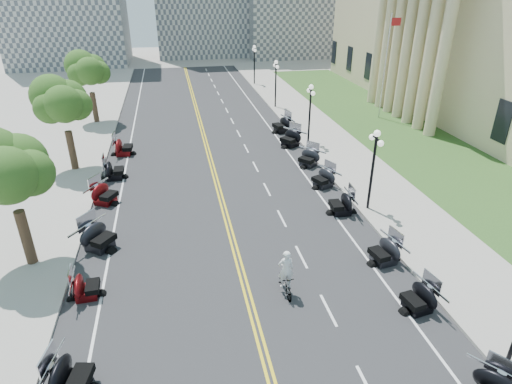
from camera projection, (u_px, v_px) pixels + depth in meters
ground at (239, 264)px, 21.15m from camera, size 160.00×160.00×0.00m
road at (216, 181)px, 29.94m from camera, size 16.00×90.00×0.01m
centerline_yellow_a at (215, 181)px, 29.92m from camera, size 0.12×90.00×0.00m
centerline_yellow_b at (218, 181)px, 29.96m from camera, size 0.12×90.00×0.00m
edge_line_north at (304, 174)px, 31.06m from camera, size 0.12×90.00×0.00m
edge_line_south at (122, 189)px, 28.82m from camera, size 0.12×90.00×0.00m
lane_dash_5 at (328, 310)px, 18.19m from camera, size 0.12×2.00×0.00m
lane_dash_6 at (301, 257)px, 21.71m from camera, size 0.12×2.00×0.00m
lane_dash_7 at (282, 218)px, 25.23m from camera, size 0.12×2.00×0.00m
lane_dash_8 at (267, 189)px, 28.74m from camera, size 0.12×2.00×0.00m
lane_dash_9 at (255, 167)px, 32.26m from camera, size 0.12×2.00×0.00m
lane_dash_10 at (246, 148)px, 35.78m from camera, size 0.12×2.00×0.00m
lane_dash_11 at (239, 133)px, 39.29m from camera, size 0.12×2.00×0.00m
lane_dash_12 at (232, 121)px, 42.81m from camera, size 0.12×2.00×0.00m
lane_dash_13 at (227, 110)px, 46.33m from camera, size 0.12×2.00×0.00m
lane_dash_14 at (222, 101)px, 49.84m from camera, size 0.12×2.00×0.00m
lane_dash_15 at (218, 93)px, 53.36m from camera, size 0.12×2.00×0.00m
lane_dash_16 at (215, 86)px, 56.88m from camera, size 0.12×2.00×0.00m
lane_dash_17 at (212, 80)px, 60.39m from camera, size 0.12×2.00×0.00m
lane_dash_18 at (209, 75)px, 63.91m from camera, size 0.12×2.00×0.00m
lane_dash_19 at (206, 70)px, 67.43m from camera, size 0.12×2.00×0.00m
sidewalk_north at (357, 169)px, 31.75m from camera, size 5.00×90.00×0.15m
sidewalk_south at (57, 193)px, 28.07m from camera, size 5.00×90.00×0.15m
lawn at (393, 130)px, 40.02m from camera, size 9.00×60.00×0.10m
street_lamp_2 at (372, 171)px, 25.03m from camera, size 0.50×1.20×4.90m
street_lamp_3 at (310, 115)px, 35.58m from camera, size 0.50×1.20×4.90m
street_lamp_4 at (276, 84)px, 46.13m from camera, size 0.50×1.20×4.90m
street_lamp_5 at (254, 65)px, 56.68m from camera, size 0.50×1.20×4.90m
flagpole at (385, 68)px, 41.43m from camera, size 1.10×0.20×10.00m
tree_2 at (9, 177)px, 19.05m from camera, size 4.80×4.80×9.20m
tree_3 at (63, 107)px, 29.60m from camera, size 4.80×4.80×9.20m
tree_4 at (89, 74)px, 40.15m from camera, size 4.80×4.80×9.20m
motorcycle_n_4 at (419, 297)px, 17.97m from camera, size 2.17×2.17×1.32m
motorcycle_n_5 at (385, 250)px, 21.02m from camera, size 2.30×2.30×1.39m
motorcycle_n_6 at (342, 203)px, 25.50m from camera, size 2.13×2.13×1.42m
motorcycle_n_7 at (323, 177)px, 28.85m from camera, size 2.59×2.59×1.38m
motorcycle_n_8 at (309, 157)px, 32.13m from camera, size 2.85×2.85×1.41m
motorcycle_n_9 at (290, 137)px, 35.98m from camera, size 3.07×3.07×1.55m
motorcycle_n_10 at (282, 124)px, 39.33m from camera, size 2.74×2.74×1.56m
motorcycle_s_4 at (69, 376)px, 14.31m from camera, size 2.44×2.44×1.45m
motorcycle_s_5 at (85, 285)px, 18.72m from camera, size 1.87×1.87×1.24m
motorcycle_s_6 at (98, 236)px, 22.07m from camera, size 3.13×3.13×1.57m
motorcycle_s_7 at (104, 193)px, 26.67m from camera, size 2.81×2.81×1.44m
motorcycle_s_8 at (114, 169)px, 30.02m from camera, size 2.15×2.15×1.45m
motorcycle_s_9 at (123, 146)px, 34.16m from camera, size 2.32×2.32×1.51m
bicycle at (285, 283)px, 18.97m from camera, size 0.57×1.81×1.07m
cyclist_rider at (286, 256)px, 18.31m from camera, size 0.69×0.45×1.90m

